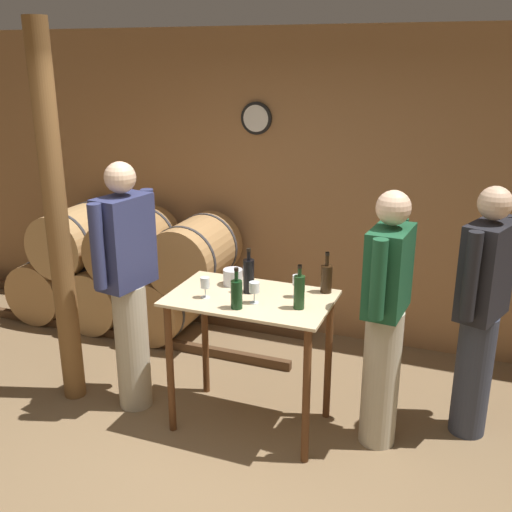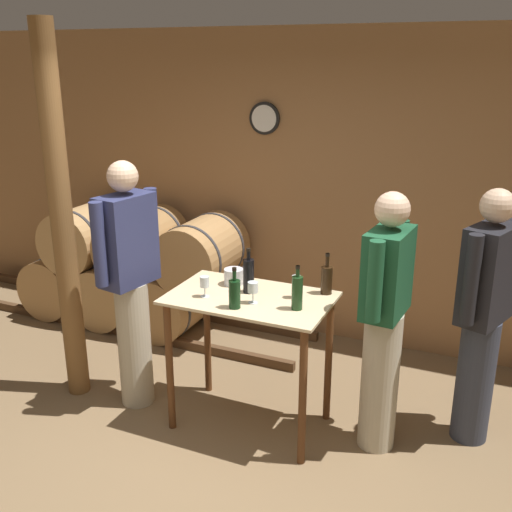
{
  "view_description": "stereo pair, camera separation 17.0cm",
  "coord_description": "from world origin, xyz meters",
  "px_view_note": "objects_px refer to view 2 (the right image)",
  "views": [
    {
      "loc": [
        1.29,
        -2.52,
        2.46
      ],
      "look_at": [
        -0.05,
        0.96,
        1.21
      ],
      "focal_mm": 42.0,
      "sensor_mm": 36.0,
      "label": 1
    },
    {
      "loc": [
        1.45,
        -2.45,
        2.46
      ],
      "look_at": [
        -0.05,
        0.96,
        1.21
      ],
      "focal_mm": 42.0,
      "sensor_mm": 36.0,
      "label": 2
    }
  ],
  "objects_px": {
    "wine_bottle_far_left": "(249,275)",
    "person_host": "(130,281)",
    "wooden_post": "(62,222)",
    "wine_glass_near_left": "(205,283)",
    "wine_bottle_center": "(297,292)",
    "wine_bottle_right": "(327,279)",
    "wine_glass_near_right": "(296,282)",
    "wine_glass_near_center": "(253,288)",
    "ice_bucket": "(234,277)",
    "person_visitor_with_scarf": "(384,319)",
    "wine_bottle_left": "(235,293)",
    "person_visitor_bearded": "(483,314)"
  },
  "relations": [
    {
      "from": "wooden_post",
      "to": "wine_glass_near_left",
      "type": "xyz_separation_m",
      "value": [
        1.12,
        0.01,
        -0.29
      ]
    },
    {
      "from": "wine_glass_near_left",
      "to": "person_visitor_bearded",
      "type": "xyz_separation_m",
      "value": [
        1.69,
        0.57,
        -0.15
      ]
    },
    {
      "from": "wine_glass_near_right",
      "to": "person_visitor_bearded",
      "type": "bearing_deg",
      "value": 16.95
    },
    {
      "from": "ice_bucket",
      "to": "wine_glass_near_right",
      "type": "bearing_deg",
      "value": -6.64
    },
    {
      "from": "wine_glass_near_center",
      "to": "person_host",
      "type": "distance_m",
      "value": 0.95
    },
    {
      "from": "wine_bottle_left",
      "to": "wine_bottle_center",
      "type": "bearing_deg",
      "value": 20.72
    },
    {
      "from": "wine_bottle_center",
      "to": "ice_bucket",
      "type": "height_order",
      "value": "wine_bottle_center"
    },
    {
      "from": "wine_bottle_right",
      "to": "ice_bucket",
      "type": "height_order",
      "value": "wine_bottle_right"
    },
    {
      "from": "wine_bottle_far_left",
      "to": "person_visitor_bearded",
      "type": "height_order",
      "value": "person_visitor_bearded"
    },
    {
      "from": "wine_bottle_left",
      "to": "wine_glass_near_right",
      "type": "height_order",
      "value": "wine_bottle_left"
    },
    {
      "from": "ice_bucket",
      "to": "person_visitor_bearded",
      "type": "distance_m",
      "value": 1.64
    },
    {
      "from": "wine_bottle_far_left",
      "to": "wine_bottle_left",
      "type": "bearing_deg",
      "value": -84.38
    },
    {
      "from": "wooden_post",
      "to": "wine_bottle_right",
      "type": "height_order",
      "value": "wooden_post"
    },
    {
      "from": "wine_glass_near_center",
      "to": "wine_glass_near_right",
      "type": "height_order",
      "value": "wine_glass_near_right"
    },
    {
      "from": "wooden_post",
      "to": "wine_glass_near_left",
      "type": "bearing_deg",
      "value": 0.76
    },
    {
      "from": "ice_bucket",
      "to": "person_visitor_with_scarf",
      "type": "distance_m",
      "value": 1.06
    },
    {
      "from": "wine_bottle_far_left",
      "to": "person_visitor_with_scarf",
      "type": "distance_m",
      "value": 0.92
    },
    {
      "from": "wine_glass_near_center",
      "to": "wine_glass_near_right",
      "type": "distance_m",
      "value": 0.29
    },
    {
      "from": "wooden_post",
      "to": "ice_bucket",
      "type": "relative_size",
      "value": 20.23
    },
    {
      "from": "wooden_post",
      "to": "wine_bottle_left",
      "type": "xyz_separation_m",
      "value": [
        1.38,
        -0.07,
        -0.29
      ]
    },
    {
      "from": "wine_bottle_far_left",
      "to": "wine_glass_near_left",
      "type": "height_order",
      "value": "wine_bottle_far_left"
    },
    {
      "from": "wine_bottle_right",
      "to": "wine_glass_near_left",
      "type": "height_order",
      "value": "wine_bottle_right"
    },
    {
      "from": "person_visitor_with_scarf",
      "to": "wine_glass_near_right",
      "type": "bearing_deg",
      "value": -178.82
    },
    {
      "from": "wine_glass_near_left",
      "to": "person_host",
      "type": "distance_m",
      "value": 0.63
    },
    {
      "from": "wine_glass_near_left",
      "to": "wine_glass_near_right",
      "type": "bearing_deg",
      "value": 21.94
    },
    {
      "from": "wine_bottle_center",
      "to": "wine_bottle_right",
      "type": "xyz_separation_m",
      "value": [
        0.09,
        0.32,
        -0.01
      ]
    },
    {
      "from": "wine_bottle_far_left",
      "to": "ice_bucket",
      "type": "distance_m",
      "value": 0.19
    },
    {
      "from": "wooden_post",
      "to": "wine_glass_near_left",
      "type": "distance_m",
      "value": 1.16
    },
    {
      "from": "person_visitor_with_scarf",
      "to": "wine_bottle_far_left",
      "type": "bearing_deg",
      "value": -176.86
    },
    {
      "from": "person_host",
      "to": "wine_bottle_right",
      "type": "bearing_deg",
      "value": 14.13
    },
    {
      "from": "wine_bottle_far_left",
      "to": "wine_bottle_right",
      "type": "relative_size",
      "value": 1.1
    },
    {
      "from": "wooden_post",
      "to": "wine_bottle_right",
      "type": "xyz_separation_m",
      "value": [
        1.83,
        0.39,
        -0.29
      ]
    },
    {
      "from": "wine_glass_near_right",
      "to": "wine_glass_near_left",
      "type": "bearing_deg",
      "value": -158.06
    },
    {
      "from": "person_host",
      "to": "person_visitor_with_scarf",
      "type": "bearing_deg",
      "value": 6.32
    },
    {
      "from": "person_host",
      "to": "wine_bottle_left",
      "type": "bearing_deg",
      "value": -8.25
    },
    {
      "from": "person_host",
      "to": "person_visitor_bearded",
      "type": "distance_m",
      "value": 2.37
    },
    {
      "from": "person_visitor_with_scarf",
      "to": "ice_bucket",
      "type": "bearing_deg",
      "value": 177.63
    },
    {
      "from": "wine_bottle_right",
      "to": "wine_glass_near_left",
      "type": "relative_size",
      "value": 2.0
    },
    {
      "from": "wine_bottle_left",
      "to": "person_visitor_bearded",
      "type": "relative_size",
      "value": 0.16
    },
    {
      "from": "wine_glass_near_right",
      "to": "person_visitor_with_scarf",
      "type": "bearing_deg",
      "value": 1.18
    },
    {
      "from": "wine_bottle_center",
      "to": "wine_glass_near_left",
      "type": "height_order",
      "value": "wine_bottle_center"
    },
    {
      "from": "wooden_post",
      "to": "ice_bucket",
      "type": "xyz_separation_m",
      "value": [
        1.2,
        0.29,
        -0.33
      ]
    },
    {
      "from": "wine_bottle_left",
      "to": "person_visitor_with_scarf",
      "type": "distance_m",
      "value": 0.94
    },
    {
      "from": "wine_bottle_right",
      "to": "person_visitor_bearded",
      "type": "height_order",
      "value": "person_visitor_bearded"
    },
    {
      "from": "wine_bottle_right",
      "to": "person_host",
      "type": "relative_size",
      "value": 0.16
    },
    {
      "from": "wine_bottle_far_left",
      "to": "person_host",
      "type": "height_order",
      "value": "person_host"
    },
    {
      "from": "wine_bottle_far_left",
      "to": "wine_glass_near_right",
      "type": "bearing_deg",
      "value": 6.63
    },
    {
      "from": "wine_glass_near_left",
      "to": "wine_bottle_right",
      "type": "bearing_deg",
      "value": 27.86
    },
    {
      "from": "wine_bottle_center",
      "to": "person_host",
      "type": "distance_m",
      "value": 1.24
    },
    {
      "from": "wine_glass_near_center",
      "to": "wine_glass_near_right",
      "type": "bearing_deg",
      "value": 40.73
    }
  ]
}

